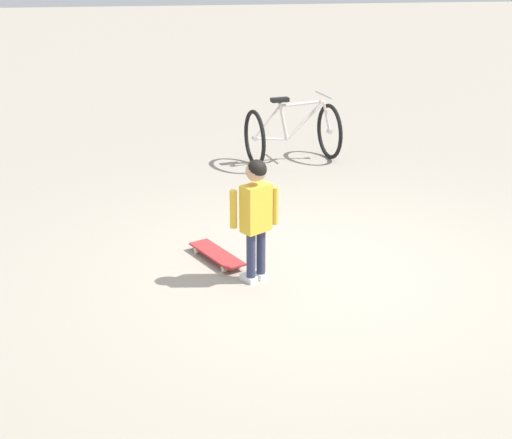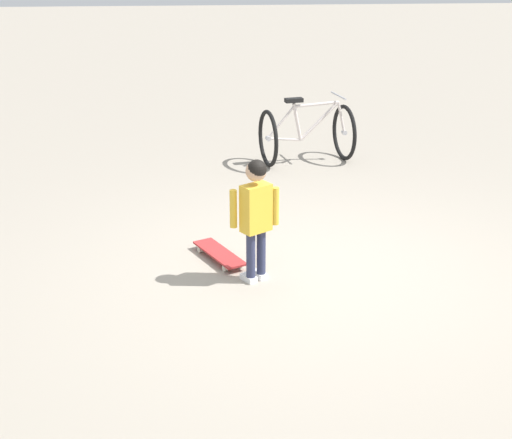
# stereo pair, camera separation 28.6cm
# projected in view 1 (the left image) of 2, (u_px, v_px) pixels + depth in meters

# --- Properties ---
(ground_plane) EXTENTS (50.00, 50.00, 0.00)m
(ground_plane) POSITION_uv_depth(u_px,v_px,m) (316.00, 269.00, 6.42)
(ground_plane) COLOR #9E9384
(child_person) EXTENTS (0.26, 0.41, 1.06)m
(child_person) POSITION_uv_depth(u_px,v_px,m) (256.00, 207.00, 5.97)
(child_person) COLOR #2D3351
(child_person) RESTS_ON ground
(skateboard) EXTENTS (0.69, 0.47, 0.07)m
(skateboard) POSITION_uv_depth(u_px,v_px,m) (217.00, 254.00, 6.56)
(skateboard) COLOR #B22D2D
(skateboard) RESTS_ON ground
(bicycle_near) EXTENTS (0.91, 1.19, 0.85)m
(bicycle_near) POSITION_uv_depth(u_px,v_px,m) (293.00, 133.00, 9.27)
(bicycle_near) COLOR black
(bicycle_near) RESTS_ON ground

